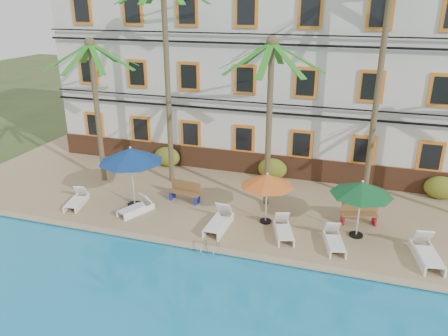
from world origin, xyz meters
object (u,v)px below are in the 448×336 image
(lounger_c, at_px, (219,222))
(bench_right, at_px, (359,213))
(umbrella_blue, at_px, (131,155))
(palm_c, at_px, (270,100))
(palm_d, at_px, (382,58))
(palm_a, at_px, (95,91))
(umbrella_red, at_px, (267,180))
(bench_left, at_px, (185,191))
(lounger_d, at_px, (283,229))
(umbrella_green, at_px, (362,189))
(pool_ladder, at_px, (210,251))
(lounger_e, at_px, (334,240))
(lounger_a, at_px, (77,200))
(lounger_f, at_px, (427,253))
(palm_b, at_px, (166,57))
(lounger_b, at_px, (136,207))

(lounger_c, distance_m, bench_right, 5.83)
(umbrella_blue, xyz_separation_m, bench_right, (9.69, 1.39, -1.95))
(palm_c, xyz_separation_m, palm_d, (4.28, 1.93, 1.65))
(palm_a, height_order, umbrella_blue, palm_a)
(palm_d, bearing_deg, umbrella_red, -136.72)
(lounger_c, relative_size, bench_left, 1.26)
(palm_d, distance_m, lounger_d, 8.25)
(bench_left, bearing_deg, umbrella_green, -7.05)
(palm_c, xyz_separation_m, pool_ladder, (-1.09, -4.61, -4.81))
(lounger_d, bearing_deg, umbrella_blue, 174.91)
(bench_left, bearing_deg, palm_d, 19.32)
(lounger_d, bearing_deg, lounger_e, -6.36)
(palm_a, bearing_deg, lounger_e, -14.52)
(palm_a, bearing_deg, lounger_a, -81.36)
(lounger_e, relative_size, lounger_f, 0.86)
(bench_right, bearing_deg, palm_d, 85.24)
(palm_d, relative_size, pool_ladder, 13.88)
(palm_b, height_order, palm_d, palm_d)
(lounger_d, xyz_separation_m, pool_ladder, (-2.38, -1.96, -0.27))
(umbrella_blue, height_order, lounger_a, umbrella_blue)
(lounger_f, height_order, pool_ladder, lounger_f)
(umbrella_red, bearing_deg, bench_right, 16.71)
(umbrella_blue, xyz_separation_m, lounger_c, (4.29, -0.82, -2.13))
(umbrella_blue, bearing_deg, palm_a, 143.07)
(bench_left, bearing_deg, lounger_b, -131.37)
(lounger_f, bearing_deg, umbrella_green, 157.10)
(umbrella_blue, distance_m, lounger_a, 3.41)
(palm_a, distance_m, bench_right, 13.36)
(palm_c, height_order, lounger_b, palm_c)
(umbrella_red, xyz_separation_m, lounger_a, (-8.52, -1.04, -1.64))
(umbrella_blue, height_order, lounger_e, umbrella_blue)
(palm_d, relative_size, lounger_c, 5.30)
(palm_c, height_order, lounger_f, palm_c)
(umbrella_red, height_order, lounger_b, umbrella_red)
(lounger_d, bearing_deg, lounger_f, -1.96)
(umbrella_blue, distance_m, lounger_b, 2.29)
(lounger_d, bearing_deg, umbrella_red, 135.55)
(palm_a, height_order, lounger_d, palm_a)
(umbrella_green, distance_m, lounger_d, 3.39)
(lounger_b, height_order, bench_left, bench_left)
(lounger_b, relative_size, lounger_e, 0.95)
(umbrella_red, height_order, lounger_c, umbrella_red)
(lounger_a, height_order, bench_right, bench_right)
(lounger_e, relative_size, bench_right, 1.15)
(lounger_d, relative_size, bench_left, 1.20)
(lounger_a, height_order, lounger_c, lounger_c)
(palm_b, relative_size, umbrella_red, 4.47)
(palm_a, bearing_deg, lounger_c, -22.79)
(umbrella_green, bearing_deg, lounger_f, -22.90)
(lounger_d, xyz_separation_m, bench_right, (2.78, 2.00, 0.20))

